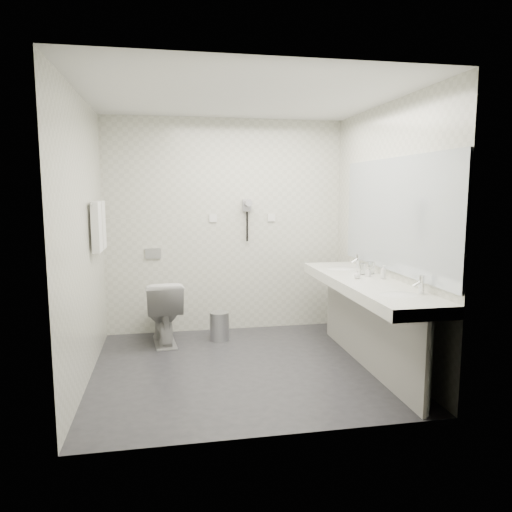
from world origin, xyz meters
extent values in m
plane|color=#26252A|center=(0.00, 0.00, 0.00)|extent=(2.80, 2.80, 0.00)
plane|color=silver|center=(0.00, 0.00, 2.50)|extent=(2.80, 2.80, 0.00)
plane|color=beige|center=(0.00, 1.30, 1.25)|extent=(2.80, 0.00, 2.80)
plane|color=beige|center=(0.00, -1.30, 1.25)|extent=(2.80, 0.00, 2.80)
plane|color=beige|center=(-1.40, 0.00, 1.25)|extent=(0.00, 2.60, 2.60)
plane|color=beige|center=(1.40, 0.00, 1.25)|extent=(0.00, 2.60, 2.60)
cube|color=silver|center=(1.12, -0.20, 0.80)|extent=(0.55, 2.20, 0.10)
cube|color=gray|center=(1.15, -0.20, 0.38)|extent=(0.03, 2.15, 0.75)
cylinder|color=silver|center=(1.18, -1.24, 0.38)|extent=(0.06, 0.06, 0.75)
cylinder|color=silver|center=(1.18, 0.84, 0.38)|extent=(0.06, 0.06, 0.75)
cube|color=#B2BCC6|center=(1.39, -0.20, 1.45)|extent=(0.02, 2.20, 1.05)
ellipsoid|color=silver|center=(1.12, -0.85, 0.83)|extent=(0.40, 0.31, 0.05)
ellipsoid|color=silver|center=(1.12, 0.45, 0.83)|extent=(0.40, 0.31, 0.05)
cylinder|color=silver|center=(1.32, -0.85, 0.92)|extent=(0.04, 0.04, 0.15)
cylinder|color=silver|center=(1.32, 0.45, 0.92)|extent=(0.04, 0.04, 0.15)
imported|color=white|center=(1.21, -0.06, 0.90)|extent=(0.06, 0.06, 0.09)
imported|color=white|center=(1.07, -0.13, 0.89)|extent=(0.08, 0.08, 0.08)
imported|color=white|center=(1.30, -0.19, 0.92)|extent=(0.06, 0.06, 0.13)
cylinder|color=silver|center=(1.30, 0.08, 0.91)|extent=(0.07, 0.07, 0.12)
cylinder|color=silver|center=(1.22, 0.07, 0.91)|extent=(0.08, 0.08, 0.11)
imported|color=silver|center=(-0.75, 0.91, 0.35)|extent=(0.46, 0.73, 0.70)
cube|color=#B2B5BA|center=(-0.85, 1.29, 0.95)|extent=(0.18, 0.02, 0.12)
cylinder|color=#B2B5BA|center=(-0.13, 0.88, 0.15)|extent=(0.27, 0.27, 0.31)
cylinder|color=#B2B5BA|center=(-0.13, 0.88, 0.31)|extent=(0.22, 0.22, 0.02)
cylinder|color=silver|center=(-1.35, 0.55, 1.55)|extent=(0.02, 0.62, 0.02)
cube|color=silver|center=(-1.34, 0.41, 1.33)|extent=(0.07, 0.24, 0.48)
cube|color=silver|center=(-1.34, 0.69, 1.33)|extent=(0.07, 0.24, 0.48)
cube|color=gray|center=(0.25, 1.27, 1.50)|extent=(0.10, 0.04, 0.14)
cylinder|color=gray|center=(0.25, 1.20, 1.53)|extent=(0.08, 0.14, 0.08)
cylinder|color=black|center=(0.25, 1.26, 1.25)|extent=(0.02, 0.02, 0.35)
cube|color=silver|center=(-0.15, 1.29, 1.35)|extent=(0.09, 0.02, 0.09)
cube|color=silver|center=(0.55, 1.29, 1.35)|extent=(0.09, 0.02, 0.09)
camera|label=1|loc=(-0.68, -4.31, 1.68)|focal=33.49mm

